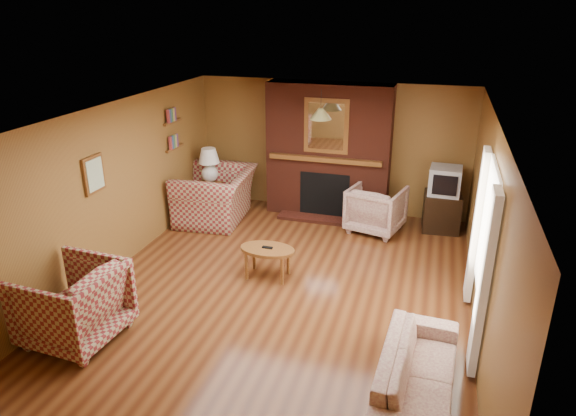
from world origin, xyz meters
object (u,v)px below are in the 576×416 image
(side_table, at_px, (211,197))
(plaid_armchair, at_px, (73,303))
(crt_tv, at_px, (445,181))
(floral_sofa, at_px, (417,374))
(table_lamp, at_px, (209,163))
(fireplace, at_px, (328,152))
(floral_armchair, at_px, (376,209))
(coffee_table, at_px, (267,252))
(plaid_loveseat, at_px, (216,196))
(tv_stand, at_px, (441,212))

(side_table, bearing_deg, plaid_armchair, -87.90)
(plaid_armchair, distance_m, crt_tv, 5.99)
(floral_sofa, relative_size, table_lamp, 2.81)
(plaid_armchair, relative_size, side_table, 1.75)
(fireplace, xyz_separation_m, floral_sofa, (1.90, -4.48, -0.92))
(floral_armchair, xyz_separation_m, coffee_table, (-1.26, -2.07, -0.01))
(fireplace, xyz_separation_m, plaid_loveseat, (-1.85, -0.87, -0.72))
(plaid_armchair, distance_m, side_table, 4.10)
(table_lamp, xyz_separation_m, crt_tv, (4.15, 0.34, -0.05))
(table_lamp, bearing_deg, plaid_loveseat, -52.89)
(tv_stand, bearing_deg, fireplace, 170.77)
(fireplace, relative_size, tv_stand, 3.64)
(plaid_armchair, bearing_deg, coffee_table, 144.49)
(floral_sofa, relative_size, side_table, 3.06)
(floral_armchair, distance_m, crt_tv, 1.23)
(plaid_loveseat, xyz_separation_m, crt_tv, (3.90, 0.67, 0.44))
(plaid_loveseat, xyz_separation_m, plaid_armchair, (-0.10, -3.76, 0.01))
(fireplace, xyz_separation_m, floral_armchair, (0.97, -0.54, -0.78))
(floral_armchair, bearing_deg, floral_sofa, 117.23)
(side_table, distance_m, tv_stand, 4.16)
(floral_sofa, bearing_deg, crt_tv, 1.07)
(table_lamp, bearing_deg, side_table, 0.00)
(coffee_table, distance_m, side_table, 2.76)
(plaid_armchair, height_order, floral_armchair, plaid_armchair)
(coffee_table, relative_size, tv_stand, 1.19)
(floral_armchair, bearing_deg, crt_tv, -148.16)
(crt_tv, bearing_deg, coffee_table, -134.01)
(floral_armchair, relative_size, coffee_table, 1.11)
(fireplace, xyz_separation_m, crt_tv, (2.05, -0.19, -0.29))
(table_lamp, relative_size, crt_tv, 1.21)
(floral_armchair, height_order, side_table, floral_armchair)
(side_table, distance_m, table_lamp, 0.65)
(plaid_loveseat, bearing_deg, tv_stand, 95.00)
(plaid_armchair, bearing_deg, table_lamp, -173.93)
(floral_sofa, xyz_separation_m, table_lamp, (-4.00, 3.94, 0.68))
(table_lamp, distance_m, crt_tv, 4.16)
(fireplace, height_order, table_lamp, fireplace)
(fireplace, height_order, floral_sofa, fireplace)
(floral_armchair, distance_m, coffee_table, 2.42)
(fireplace, bearing_deg, floral_sofa, -67.01)
(coffee_table, bearing_deg, tv_stand, 46.06)
(plaid_loveseat, height_order, coffee_table, plaid_loveseat)
(tv_stand, bearing_deg, side_table, -179.26)
(table_lamp, bearing_deg, crt_tv, 4.74)
(floral_armchair, xyz_separation_m, tv_stand, (1.08, 0.35, -0.07))
(floral_sofa, distance_m, coffee_table, 2.88)
(plaid_armchair, relative_size, coffee_table, 1.31)
(plaid_loveseat, height_order, side_table, plaid_loveseat)
(fireplace, distance_m, side_table, 2.34)
(plaid_armchair, height_order, coffee_table, plaid_armchair)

